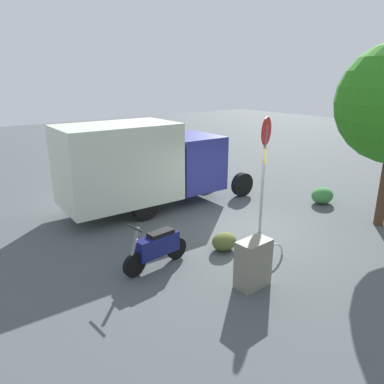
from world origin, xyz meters
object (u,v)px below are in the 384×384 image
motorcycle (157,247)px  utility_cabinet (253,264)px  box_truck_near (144,162)px  bike_rack_hoop (273,259)px  stop_sign (264,158)px

motorcycle → utility_cabinet: bearing=116.3°
motorcycle → box_truck_near: bearing=-121.5°
box_truck_near → utility_cabinet: box_truck_near is taller
box_truck_near → bike_rack_hoop: 5.44m
stop_sign → bike_rack_hoop: stop_sign is taller
motorcycle → stop_sign: 3.86m
motorcycle → bike_rack_hoop: 2.91m
stop_sign → bike_rack_hoop: bearing=52.6°
utility_cabinet → bike_rack_hoop: size_ratio=1.26×
box_truck_near → motorcycle: box_truck_near is taller
stop_sign → utility_cabinet: bearing=38.4°
motorcycle → bike_rack_hoop: size_ratio=2.13×
box_truck_near → bike_rack_hoop: size_ratio=8.16×
box_truck_near → motorcycle: 4.29m
motorcycle → utility_cabinet: motorcycle is taller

